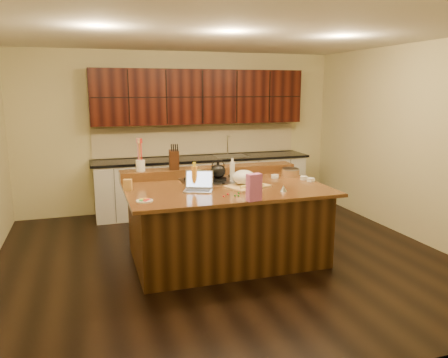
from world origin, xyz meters
name	(u,v)px	position (x,y,z in m)	size (l,w,h in m)	color
room	(225,151)	(0.00, 0.00, 1.35)	(5.52, 5.02, 2.72)	black
island	(225,222)	(0.00, 0.00, 0.46)	(2.40, 1.60, 0.92)	black
back_ledge	(209,171)	(0.00, 0.70, 0.98)	(2.40, 0.30, 0.12)	black
cooktop	(218,180)	(0.00, 0.30, 0.94)	(0.92, 0.52, 0.05)	gray
back_counter	(202,154)	(0.30, 2.23, 0.98)	(3.70, 0.66, 2.40)	silver
kettle	(218,171)	(0.00, 0.30, 1.05)	(0.20, 0.20, 0.18)	black
green_bowl	(198,176)	(-0.30, 0.17, 1.04)	(0.27, 0.27, 0.15)	olive
laptop	(199,185)	(-0.36, -0.12, 0.98)	(0.40, 0.36, 0.23)	#B7B7BC
oil_bottle	(194,178)	(-0.39, -0.03, 1.06)	(0.07, 0.07, 0.27)	orange
vinegar_bottle	(232,172)	(0.17, 0.23, 1.04)	(0.06, 0.06, 0.25)	silver
wooden_tray	(245,179)	(0.22, -0.08, 1.01)	(0.59, 0.52, 0.20)	tan
ramekin_a	(311,180)	(1.13, -0.06, 0.94)	(0.10, 0.10, 0.04)	white
ramekin_b	(304,178)	(1.10, 0.07, 0.94)	(0.10, 0.10, 0.04)	white
ramekin_c	(275,176)	(0.78, 0.27, 0.94)	(0.10, 0.10, 0.04)	white
strainer_bowl	(290,173)	(1.04, 0.33, 0.97)	(0.24, 0.24, 0.09)	#996B3F
kitchen_timer	(283,188)	(0.56, -0.46, 0.96)	(0.08, 0.08, 0.07)	silver
pink_bag	(254,187)	(0.07, -0.76, 1.06)	(0.16, 0.08, 0.29)	#CB5FAA
candy_plate	(144,201)	(-1.04, -0.43, 0.93)	(0.18, 0.18, 0.01)	white
package_box	(128,185)	(-1.15, 0.13, 0.99)	(0.10, 0.07, 0.13)	gold
utensil_crock	(140,165)	(-0.93, 0.70, 1.11)	(0.12, 0.12, 0.14)	white
knife_block	(174,160)	(-0.49, 0.70, 1.16)	(0.12, 0.20, 0.25)	black
gumdrop_0	(224,196)	(-0.18, -0.51, 0.93)	(0.02, 0.02, 0.02)	red
gumdrop_1	(239,193)	(0.03, -0.41, 0.93)	(0.02, 0.02, 0.02)	#198C26
gumdrop_2	(247,194)	(0.11, -0.47, 0.93)	(0.02, 0.02, 0.02)	red
gumdrop_3	(258,194)	(0.21, -0.53, 0.93)	(0.02, 0.02, 0.02)	#198C26
gumdrop_4	(259,195)	(0.21, -0.57, 0.93)	(0.02, 0.02, 0.02)	red
gumdrop_5	(235,196)	(-0.06, -0.52, 0.93)	(0.02, 0.02, 0.02)	#198C26
gumdrop_6	(228,194)	(-0.11, -0.43, 0.93)	(0.02, 0.02, 0.02)	red
gumdrop_7	(247,194)	(0.10, -0.47, 0.93)	(0.02, 0.02, 0.02)	#198C26
gumdrop_8	(256,196)	(0.16, -0.60, 0.93)	(0.02, 0.02, 0.02)	red
gumdrop_9	(238,196)	(-0.02, -0.53, 0.93)	(0.02, 0.02, 0.02)	#198C26
gumdrop_10	(252,196)	(0.12, -0.59, 0.93)	(0.02, 0.02, 0.02)	red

